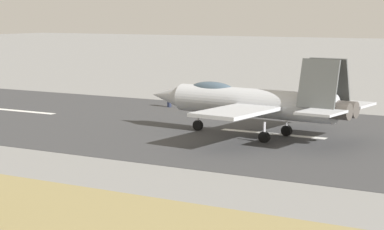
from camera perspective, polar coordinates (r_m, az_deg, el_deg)
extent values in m
plane|color=gray|center=(50.87, 7.10, -1.58)|extent=(400.00, 400.00, 0.00)
cube|color=#393A3C|center=(50.87, 7.11, -1.57)|extent=(240.00, 26.00, 0.02)
cube|color=white|center=(51.11, 6.47, -1.50)|extent=(8.00, 0.70, 0.00)
cube|color=white|center=(64.60, -13.71, 0.33)|extent=(8.00, 0.70, 0.00)
cylinder|color=#AFB2B7|center=(49.52, 4.93, 0.98)|extent=(12.27, 3.08, 1.99)
cone|color=#AFB2B7|center=(53.64, -1.99, 1.56)|extent=(2.94, 1.93, 1.69)
ellipsoid|color=#3F5160|center=(51.23, 1.62, 2.09)|extent=(3.68, 1.42, 1.10)
cylinder|color=#47423D|center=(46.23, 11.27, 0.35)|extent=(2.29, 1.29, 1.10)
cylinder|color=#47423D|center=(47.23, 11.81, 0.49)|extent=(2.29, 1.29, 1.10)
cube|color=#AFB2B7|center=(45.66, 3.51, 0.27)|extent=(3.92, 6.22, 0.24)
cube|color=#AFB2B7|center=(52.51, 8.05, 1.23)|extent=(3.92, 6.22, 0.24)
cube|color=#AFB2B7|center=(44.55, 10.30, 0.21)|extent=(2.64, 3.01, 0.16)
cube|color=#AFB2B7|center=(48.91, 12.67, 0.84)|extent=(2.64, 3.01, 0.16)
cube|color=#4B4E4D|center=(46.11, 10.09, 2.48)|extent=(2.68, 1.18, 3.14)
cube|color=#4B4E4D|center=(47.74, 11.00, 2.65)|extent=(2.68, 1.18, 3.14)
cylinder|color=silver|center=(52.24, 0.47, -0.49)|extent=(0.18, 0.18, 1.40)
cylinder|color=black|center=(52.28, 0.47, -0.84)|extent=(0.78, 0.37, 0.76)
cylinder|color=silver|center=(47.51, 5.81, -1.40)|extent=(0.18, 0.18, 1.40)
cylinder|color=black|center=(47.56, 5.80, -1.78)|extent=(0.78, 0.37, 0.76)
cylinder|color=silver|center=(50.29, 7.60, -0.90)|extent=(0.18, 0.18, 1.40)
cylinder|color=black|center=(50.34, 7.59, -1.26)|extent=(0.78, 0.37, 0.76)
cube|color=#1E2338|center=(65.24, -1.83, 1.00)|extent=(0.24, 0.36, 0.88)
cube|color=orange|center=(65.16, -1.83, 1.57)|extent=(0.47, 0.52, 0.60)
sphere|color=tan|center=(65.11, -1.84, 1.97)|extent=(0.22, 0.22, 0.22)
cylinder|color=orange|center=(65.30, -1.60, 1.56)|extent=(0.10, 0.10, 0.56)
cylinder|color=orange|center=(65.03, -2.07, 1.53)|extent=(0.10, 0.10, 0.56)
cone|color=orange|center=(63.99, 7.14, 0.66)|extent=(0.44, 0.44, 0.55)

